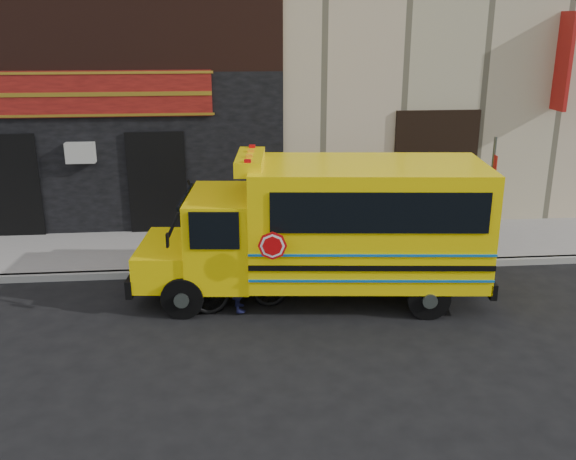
# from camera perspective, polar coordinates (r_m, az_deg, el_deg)

# --- Properties ---
(ground) EXTENTS (120.00, 120.00, 0.00)m
(ground) POSITION_cam_1_polar(r_m,az_deg,el_deg) (11.96, 1.82, -8.36)
(ground) COLOR black
(ground) RESTS_ON ground
(curb) EXTENTS (40.00, 0.20, 0.15)m
(curb) POSITION_cam_1_polar(r_m,az_deg,el_deg) (14.29, 0.55, -3.45)
(curb) COLOR gray
(curb) RESTS_ON ground
(sidewalk) EXTENTS (40.00, 3.00, 0.15)m
(sidewalk) POSITION_cam_1_polar(r_m,az_deg,el_deg) (15.69, 0.00, -1.44)
(sidewalk) COLOR gray
(sidewalk) RESTS_ON ground
(school_bus) EXTENTS (7.07, 2.78, 2.92)m
(school_bus) POSITION_cam_1_polar(r_m,az_deg,el_deg) (12.58, 3.92, 0.39)
(school_bus) COLOR black
(school_bus) RESTS_ON ground
(sign_pole) EXTENTS (0.07, 0.26, 2.99)m
(sign_pole) POSITION_cam_1_polar(r_m,az_deg,el_deg) (14.65, 17.51, 2.73)
(sign_pole) COLOR #49524C
(sign_pole) RESTS_ON ground
(bicycle) EXTENTS (2.01, 0.94, 1.16)m
(bicycle) POSITION_cam_1_polar(r_m,az_deg,el_deg) (12.28, -4.22, -4.68)
(bicycle) COLOR black
(bicycle) RESTS_ON ground
(cyclist) EXTENTS (0.46, 0.62, 1.58)m
(cyclist) POSITION_cam_1_polar(r_m,az_deg,el_deg) (12.16, -4.44, -3.88)
(cyclist) COLOR black
(cyclist) RESTS_ON ground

